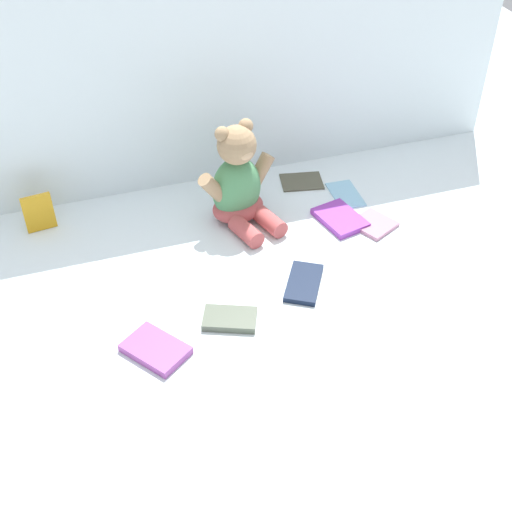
{
  "coord_description": "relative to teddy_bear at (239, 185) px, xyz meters",
  "views": [
    {
      "loc": [
        -0.35,
        -1.21,
        1.06
      ],
      "look_at": [
        0.02,
        -0.1,
        0.1
      ],
      "focal_mm": 48.42,
      "sensor_mm": 36.0,
      "label": 1
    }
  ],
  "objects": [
    {
      "name": "book_case_1",
      "position": [
        -0.3,
        -0.4,
        -0.09
      ],
      "size": [
        0.15,
        0.16,
        0.02
      ],
      "primitive_type": "cube",
      "rotation": [
        0.0,
        0.0,
        3.77
      ],
      "color": "#8D418F",
      "rests_on": "ground_plane"
    },
    {
      "name": "backdrop_drape",
      "position": [
        -0.06,
        0.22,
        0.19
      ],
      "size": [
        1.78,
        0.03,
        0.58
      ],
      "primitive_type": "cube",
      "color": "silver",
      "rests_on": "ground_plane"
    },
    {
      "name": "book_case_4",
      "position": [
        -0.49,
        0.11,
        -0.05
      ],
      "size": [
        0.08,
        0.03,
        0.1
      ],
      "primitive_type": "cube",
      "rotation": [
        -0.11,
        0.0,
        0.13
      ],
      "color": "gold",
      "rests_on": "ground_plane"
    },
    {
      "name": "ground_plane",
      "position": [
        -0.06,
        -0.18,
        -0.1
      ],
      "size": [
        3.2,
        3.2,
        0.0
      ],
      "primitive_type": "plane",
      "color": "silver"
    },
    {
      "name": "book_case_3",
      "position": [
        0.24,
        -0.1,
        -0.09
      ],
      "size": [
        0.12,
        0.15,
        0.02
      ],
      "primitive_type": "cube",
      "rotation": [
        0.0,
        0.0,
        3.36
      ],
      "color": "purple",
      "rests_on": "ground_plane"
    },
    {
      "name": "teddy_bear",
      "position": [
        0.0,
        0.0,
        0.0
      ],
      "size": [
        0.22,
        0.22,
        0.27
      ],
      "rotation": [
        0.0,
        0.0,
        0.3
      ],
      "color": "#4C8C59",
      "rests_on": "ground_plane"
    },
    {
      "name": "book_case_5",
      "position": [
        0.3,
        0.01,
        -0.1
      ],
      "size": [
        0.08,
        0.13,
        0.01
      ],
      "primitive_type": "cube",
      "rotation": [
        0.0,
        0.0,
        6.23
      ],
      "color": "#82BAD9",
      "rests_on": "ground_plane"
    },
    {
      "name": "book_case_6",
      "position": [
        0.32,
        -0.14,
        -0.09
      ],
      "size": [
        0.13,
        0.13,
        0.01
      ],
      "primitive_type": "cube",
      "rotation": [
        0.0,
        0.0,
        2.03
      ],
      "color": "#AC708D",
      "rests_on": "ground_plane"
    },
    {
      "name": "book_case_2",
      "position": [
        -0.13,
        -0.36,
        -0.09
      ],
      "size": [
        0.13,
        0.11,
        0.02
      ],
      "primitive_type": "cube",
      "rotation": [
        0.0,
        0.0,
        1.18
      ],
      "color": "#4D5647",
      "rests_on": "ground_plane"
    },
    {
      "name": "book_case_0",
      "position": [
        0.21,
        0.1,
        -0.1
      ],
      "size": [
        0.13,
        0.11,
        0.01
      ],
      "primitive_type": "cube",
      "rotation": [
        0.0,
        0.0,
        4.52
      ],
      "color": "#4A4938",
      "rests_on": "ground_plane"
    },
    {
      "name": "book_case_7",
      "position": [
        0.06,
        -0.3,
        -0.09
      ],
      "size": [
        0.13,
        0.15,
        0.01
      ],
      "primitive_type": "cube",
      "rotation": [
        0.0,
        0.0,
        5.75
      ],
      "color": "#0F1A31",
      "rests_on": "ground_plane"
    }
  ]
}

